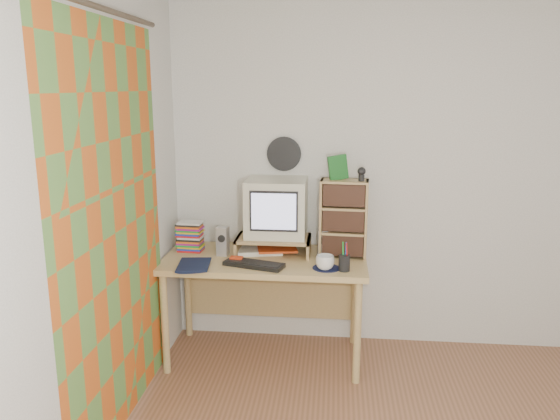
% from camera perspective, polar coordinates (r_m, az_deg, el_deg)
% --- Properties ---
extents(back_wall, '(3.50, 0.00, 3.50)m').
position_cam_1_polar(back_wall, '(4.05, 13.67, 3.06)').
color(back_wall, white).
rests_on(back_wall, floor).
extents(left_wall, '(0.00, 3.50, 3.50)m').
position_cam_1_polar(left_wall, '(2.60, -21.82, -2.89)').
color(left_wall, white).
rests_on(left_wall, floor).
extents(curtain, '(0.00, 2.20, 2.20)m').
position_cam_1_polar(curtain, '(3.02, -16.83, -2.33)').
color(curtain, '#C6581C').
rests_on(curtain, left_wall).
extents(wall_disc, '(0.25, 0.02, 0.25)m').
position_cam_1_polar(wall_disc, '(3.98, 0.42, 5.88)').
color(wall_disc, black).
rests_on(wall_disc, back_wall).
extents(desk, '(1.40, 0.70, 0.75)m').
position_cam_1_polar(desk, '(3.90, -1.47, -6.57)').
color(desk, tan).
rests_on(desk, floor).
extents(monitor_riser, '(0.52, 0.30, 0.12)m').
position_cam_1_polar(monitor_riser, '(3.86, -0.69, -3.22)').
color(monitor_riser, tan).
rests_on(monitor_riser, desk).
extents(crt_monitor, '(0.42, 0.42, 0.40)m').
position_cam_1_polar(crt_monitor, '(3.85, -0.39, 0.22)').
color(crt_monitor, beige).
rests_on(crt_monitor, monitor_riser).
extents(speaker_left, '(0.08, 0.08, 0.20)m').
position_cam_1_polar(speaker_left, '(3.84, -6.00, -3.26)').
color(speaker_left, '#A9AAAE').
rests_on(speaker_left, desk).
extents(speaker_right, '(0.08, 0.08, 0.19)m').
position_cam_1_polar(speaker_right, '(3.82, 4.49, -3.46)').
color(speaker_right, '#A9AAAE').
rests_on(speaker_right, desk).
extents(keyboard, '(0.42, 0.24, 0.03)m').
position_cam_1_polar(keyboard, '(3.62, -2.74, -5.69)').
color(keyboard, black).
rests_on(keyboard, desk).
extents(dvd_stack, '(0.18, 0.13, 0.24)m').
position_cam_1_polar(dvd_stack, '(3.97, -9.37, -2.52)').
color(dvd_stack, brown).
rests_on(dvd_stack, desk).
extents(cd_rack, '(0.33, 0.19, 0.54)m').
position_cam_1_polar(cd_rack, '(3.79, 6.68, -0.89)').
color(cd_rack, tan).
rests_on(cd_rack, desk).
extents(mug, '(0.13, 0.13, 0.10)m').
position_cam_1_polar(mug, '(3.55, 4.72, -5.49)').
color(mug, white).
rests_on(mug, desk).
extents(diary, '(0.27, 0.22, 0.05)m').
position_cam_1_polar(diary, '(3.66, -10.59, -5.51)').
color(diary, '#0E1633').
rests_on(diary, desk).
extents(mousepad, '(0.21, 0.21, 0.00)m').
position_cam_1_polar(mousepad, '(3.59, 4.87, -6.06)').
color(mousepad, black).
rests_on(mousepad, desk).
extents(pen_cup, '(0.08, 0.08, 0.15)m').
position_cam_1_polar(pen_cup, '(3.54, 6.74, -5.20)').
color(pen_cup, black).
rests_on(pen_cup, desk).
extents(papers, '(0.35, 0.29, 0.04)m').
position_cam_1_polar(papers, '(3.92, -1.44, -4.11)').
color(papers, white).
rests_on(papers, desk).
extents(red_box, '(0.09, 0.06, 0.04)m').
position_cam_1_polar(red_box, '(3.69, -4.58, -5.22)').
color(red_box, red).
rests_on(red_box, desk).
extents(game_box, '(0.13, 0.07, 0.17)m').
position_cam_1_polar(game_box, '(3.73, 6.08, 4.44)').
color(game_box, '#1C6224').
rests_on(game_box, cd_rack).
extents(webcam, '(0.06, 0.06, 0.09)m').
position_cam_1_polar(webcam, '(3.70, 8.52, 3.73)').
color(webcam, black).
rests_on(webcam, cd_rack).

